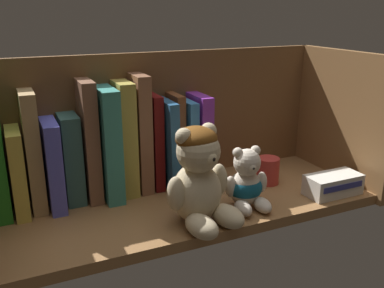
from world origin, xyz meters
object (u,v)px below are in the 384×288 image
object	(u,v)px
book_4	(70,157)
book_6	(105,141)
book_5	(87,139)
book_11	(174,138)
teddy_bear_larger	(199,178)
book_3	(51,161)
book_12	(184,140)
book_9	(152,140)
book_1	(17,168)
book_8	(139,132)
book_2	(32,149)
book_13	(196,136)
book_10	(164,142)
pillar_candle	(268,171)
book_7	(123,137)
teddy_bear_smaller	(246,184)
small_product_box	(333,184)

from	to	relation	value
book_4	book_6	distance (cm)	7.38
book_5	book_11	size ratio (longest dim) A/B	1.22
teddy_bear_larger	book_3	bearing A→B (deg)	139.01
book_3	book_5	xyz separation A→B (cm)	(7.11, 0.00, 3.38)
book_3	teddy_bear_larger	bearing A→B (deg)	-40.99
book_5	book_11	bearing A→B (deg)	0.00
book_12	teddy_bear_larger	size ratio (longest dim) A/B	1.03
book_9	book_1	bearing A→B (deg)	180.00
book_11	book_4	bearing A→B (deg)	180.00
book_3	book_9	xyz separation A→B (cm)	(20.35, 0.00, 1.45)
book_11	book_8	bearing A→B (deg)	180.00
book_2	book_5	distance (cm)	10.26
teddy_bear_larger	book_13	bearing A→B (deg)	66.85
book_5	book_3	bearing A→B (deg)	-180.00
book_1	book_4	size ratio (longest dim) A/B	0.92
book_8	book_9	bearing A→B (deg)	0.00
book_4	book_10	bearing A→B (deg)	0.00
book_6	pillar_candle	distance (cm)	34.85
book_7	book_10	bearing A→B (deg)	0.00
book_11	book_5	bearing A→B (deg)	180.00
book_8	pillar_candle	world-z (taller)	book_8
book_8	book_7	bearing A→B (deg)	-180.00
book_2	pillar_candle	bearing A→B (deg)	-11.61
book_1	book_12	bearing A→B (deg)	0.00
book_4	book_5	size ratio (longest dim) A/B	0.73
book_10	teddy_bear_smaller	size ratio (longest dim) A/B	1.57
pillar_candle	book_13	bearing A→B (deg)	143.40
book_6	pillar_candle	size ratio (longest dim) A/B	3.87
book_2	teddy_bear_larger	world-z (taller)	book_2
book_7	small_product_box	distance (cm)	43.53
book_8	teddy_bear_larger	bearing A→B (deg)	-76.65
book_5	book_13	xyz separation A→B (cm)	(23.18, 0.00, -2.28)
book_5	teddy_bear_larger	xyz separation A→B (cm)	(14.98, -19.19, -3.47)
teddy_bear_smaller	book_5	bearing A→B (deg)	146.05
book_1	book_9	xyz separation A→B (cm)	(26.50, 0.00, 1.90)
book_8	book_13	distance (cm)	13.00
book_5	book_9	bearing A→B (deg)	0.00
book_12	pillar_candle	xyz separation A→B (cm)	(15.55, -9.50, -6.18)
book_7	teddy_bear_smaller	world-z (taller)	book_7
book_1	book_11	distance (cm)	31.39
book_4	teddy_bear_larger	bearing A→B (deg)	-46.04
book_5	book_1	bearing A→B (deg)	180.00
book_10	teddy_bear_larger	world-z (taller)	book_10
book_11	book_12	world-z (taller)	book_11
book_9	small_product_box	bearing A→B (deg)	-32.13
teddy_bear_smaller	pillar_candle	size ratio (longest dim) A/B	2.08
book_2	pillar_candle	world-z (taller)	book_2
book_8	small_product_box	bearing A→B (deg)	-29.95
book_3	book_11	world-z (taller)	book_11
book_5	small_product_box	bearing A→B (deg)	-23.85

